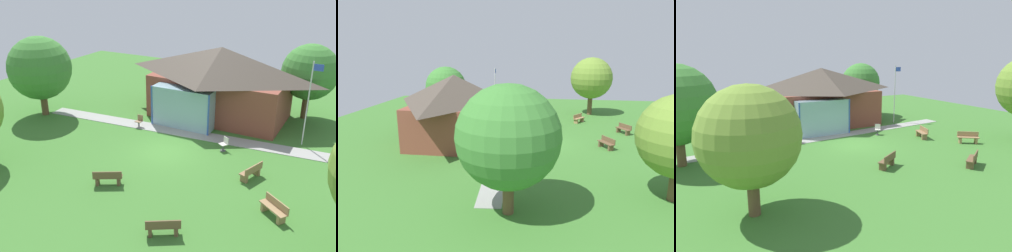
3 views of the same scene
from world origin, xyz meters
The scene contains 13 objects.
ground_plane centered at (0.00, 0.00, 0.00)m, with size 44.00×44.00×0.00m, color #3D752D.
pavilion centered at (0.50, 7.01, 2.71)m, with size 10.57×7.01×5.20m.
footpath centered at (0.00, 3.03, 0.01)m, with size 22.00×1.30×0.03m, color #999993.
flagpole centered at (7.13, 4.97, 2.97)m, with size 0.64×0.08×5.38m.
bench_front_center centered at (-0.82, -4.85, 0.40)m, with size 1.52×1.13×0.84m.
bench_mid_right centered at (5.52, -0.70, 0.40)m, with size 0.90×1.56×0.84m.
bench_front_right centered at (3.66, -7.01, 0.40)m, with size 1.51×1.16×0.84m.
bench_lawn_far_right centered at (7.43, -3.46, 0.40)m, with size 1.47×1.24×0.84m.
patio_chair_west centered at (-3.53, 2.45, 0.42)m, with size 0.45×0.45×0.86m.
patio_chair_lawn_spare centered at (3.04, 1.78, 0.42)m, with size 0.61×0.61×0.86m.
tree_behind_pavilion_right centered at (6.30, 9.81, 3.47)m, with size 4.01×4.01×5.50m.
tree_west_hedge centered at (-11.17, 1.12, 3.59)m, with size 4.62×4.62×5.92m.
tree_far_east centered at (11.59, -4.95, 4.04)m, with size 4.48×4.48×6.30m.
Camera 2 is at (-24.06, -0.64, 7.35)m, focal length 33.70 mm.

